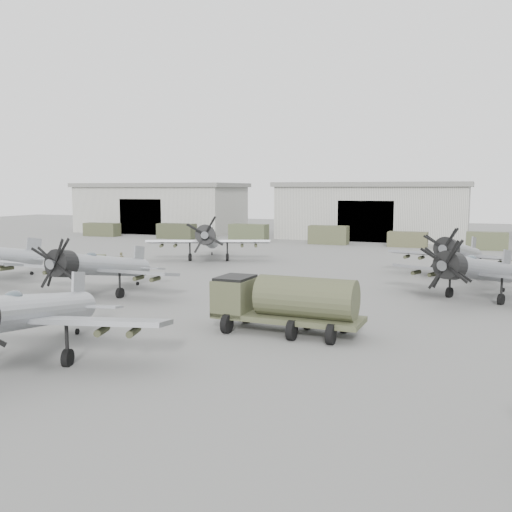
{
  "coord_description": "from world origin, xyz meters",
  "views": [
    {
      "loc": [
        15.23,
        -27.65,
        7.66
      ],
      "look_at": [
        -0.7,
        13.25,
        2.5
      ],
      "focal_mm": 40.0,
      "sensor_mm": 36.0,
      "label": 1
    }
  ],
  "objects_px": {
    "aircraft_near_1": "(22,313)",
    "aircraft_far_0": "(208,239)",
    "aircraft_far_1": "(458,252)",
    "fuel_tanker": "(286,300)",
    "ground_crew": "(122,261)",
    "aircraft_mid_1": "(97,266)",
    "tug_trailer": "(74,258)",
    "aircraft_mid_2": "(475,270)"
  },
  "relations": [
    {
      "from": "aircraft_far_0",
      "to": "tug_trailer",
      "type": "bearing_deg",
      "value": -174.47
    },
    {
      "from": "aircraft_far_0",
      "to": "ground_crew",
      "type": "xyz_separation_m",
      "value": [
        -5.05,
        -8.64,
        -1.6
      ]
    },
    {
      "from": "aircraft_near_1",
      "to": "aircraft_mid_1",
      "type": "height_order",
      "value": "aircraft_near_1"
    },
    {
      "from": "aircraft_far_1",
      "to": "fuel_tanker",
      "type": "height_order",
      "value": "aircraft_far_1"
    },
    {
      "from": "aircraft_mid_2",
      "to": "aircraft_far_0",
      "type": "relative_size",
      "value": 0.9
    },
    {
      "from": "fuel_tanker",
      "to": "aircraft_near_1",
      "type": "bearing_deg",
      "value": -131.03
    },
    {
      "from": "aircraft_far_0",
      "to": "tug_trailer",
      "type": "relative_size",
      "value": 1.93
    },
    {
      "from": "aircraft_far_1",
      "to": "ground_crew",
      "type": "distance_m",
      "value": 30.93
    },
    {
      "from": "aircraft_near_1",
      "to": "aircraft_far_0",
      "type": "distance_m",
      "value": 36.69
    },
    {
      "from": "fuel_tanker",
      "to": "ground_crew",
      "type": "bearing_deg",
      "value": 143.71
    },
    {
      "from": "ground_crew",
      "to": "fuel_tanker",
      "type": "bearing_deg",
      "value": -111.48
    },
    {
      "from": "aircraft_mid_1",
      "to": "ground_crew",
      "type": "distance_m",
      "value": 14.18
    },
    {
      "from": "aircraft_far_0",
      "to": "aircraft_far_1",
      "type": "relative_size",
      "value": 1.06
    },
    {
      "from": "aircraft_far_0",
      "to": "aircraft_near_1",
      "type": "bearing_deg",
      "value": -98.66
    },
    {
      "from": "aircraft_far_0",
      "to": "ground_crew",
      "type": "relative_size",
      "value": 7.99
    },
    {
      "from": "ground_crew",
      "to": "aircraft_far_0",
      "type": "bearing_deg",
      "value": -13.75
    },
    {
      "from": "aircraft_mid_2",
      "to": "aircraft_far_1",
      "type": "bearing_deg",
      "value": 121.48
    },
    {
      "from": "aircraft_near_1",
      "to": "tug_trailer",
      "type": "xyz_separation_m",
      "value": [
        -20.86,
        29.23,
        -1.8
      ]
    },
    {
      "from": "aircraft_far_1",
      "to": "aircraft_far_0",
      "type": "bearing_deg",
      "value": -173.07
    },
    {
      "from": "aircraft_mid_2",
      "to": "ground_crew",
      "type": "bearing_deg",
      "value": -164.24
    },
    {
      "from": "fuel_tanker",
      "to": "tug_trailer",
      "type": "relative_size",
      "value": 1.19
    },
    {
      "from": "aircraft_far_1",
      "to": "ground_crew",
      "type": "bearing_deg",
      "value": -155.95
    },
    {
      "from": "aircraft_far_0",
      "to": "ground_crew",
      "type": "distance_m",
      "value": 10.13
    },
    {
      "from": "aircraft_far_0",
      "to": "aircraft_far_1",
      "type": "height_order",
      "value": "aircraft_far_0"
    },
    {
      "from": "aircraft_near_1",
      "to": "aircraft_far_0",
      "type": "xyz_separation_m",
      "value": [
        -8.48,
        35.69,
        0.1
      ]
    },
    {
      "from": "aircraft_far_1",
      "to": "aircraft_mid_2",
      "type": "bearing_deg",
      "value": -69.85
    },
    {
      "from": "aircraft_mid_1",
      "to": "ground_crew",
      "type": "bearing_deg",
      "value": 117.84
    },
    {
      "from": "aircraft_mid_1",
      "to": "fuel_tanker",
      "type": "distance_m",
      "value": 16.61
    },
    {
      "from": "aircraft_far_1",
      "to": "tug_trailer",
      "type": "xyz_separation_m",
      "value": [
        -37.62,
        -3.95,
        -1.7
      ]
    },
    {
      "from": "aircraft_near_1",
      "to": "fuel_tanker",
      "type": "xyz_separation_m",
      "value": [
        8.84,
        9.56,
        -0.55
      ]
    },
    {
      "from": "aircraft_far_1",
      "to": "aircraft_mid_1",
      "type": "bearing_deg",
      "value": -129.26
    },
    {
      "from": "aircraft_mid_1",
      "to": "aircraft_far_1",
      "type": "bearing_deg",
      "value": 38.43
    },
    {
      "from": "tug_trailer",
      "to": "aircraft_far_1",
      "type": "bearing_deg",
      "value": -18.96
    },
    {
      "from": "aircraft_far_1",
      "to": "aircraft_near_1",
      "type": "bearing_deg",
      "value": -104.18
    },
    {
      "from": "aircraft_mid_1",
      "to": "aircraft_far_0",
      "type": "relative_size",
      "value": 0.92
    },
    {
      "from": "aircraft_near_1",
      "to": "aircraft_mid_2",
      "type": "relative_size",
      "value": 1.08
    },
    {
      "from": "fuel_tanker",
      "to": "tug_trailer",
      "type": "bearing_deg",
      "value": 148.23
    },
    {
      "from": "aircraft_mid_1",
      "to": "aircraft_mid_2",
      "type": "bearing_deg",
      "value": 17.84
    },
    {
      "from": "aircraft_far_0",
      "to": "tug_trailer",
      "type": "height_order",
      "value": "aircraft_far_0"
    },
    {
      "from": "aircraft_mid_1",
      "to": "ground_crew",
      "type": "relative_size",
      "value": 7.33
    },
    {
      "from": "aircraft_near_1",
      "to": "aircraft_mid_2",
      "type": "bearing_deg",
      "value": 36.59
    },
    {
      "from": "fuel_tanker",
      "to": "tug_trailer",
      "type": "xyz_separation_m",
      "value": [
        -29.71,
        19.67,
        -1.25
      ]
    }
  ]
}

